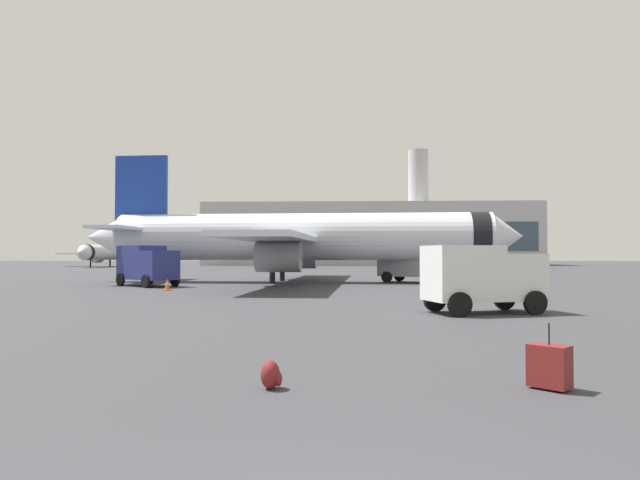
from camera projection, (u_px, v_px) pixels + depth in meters
airplane_at_gate at (299, 237)px, 45.92m from camera, size 35.73×32.20×10.50m
airplane_taxiing at (115, 253)px, 106.93m from camera, size 23.08×25.56×7.50m
service_truck at (147, 264)px, 40.31m from camera, size 5.10×4.76×2.90m
fuel_truck at (416, 261)px, 45.74m from camera, size 6.40×5.05×3.20m
cargo_van at (482, 275)px, 21.83m from camera, size 4.78×3.32×2.60m
safety_cone_near at (164, 276)px, 49.87m from camera, size 0.44×0.44×0.74m
safety_cone_mid at (167, 285)px, 35.61m from camera, size 0.44×0.44×0.74m
rolling_suitcase at (549, 366)px, 9.48m from camera, size 0.74×0.73×1.10m
traveller_backpack at (271, 375)px, 9.50m from camera, size 0.36×0.40×0.48m
terminal_building at (370, 234)px, 124.89m from camera, size 71.11×17.39×25.27m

